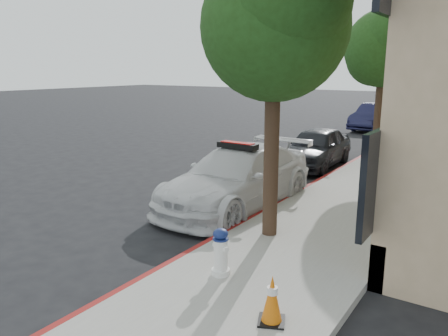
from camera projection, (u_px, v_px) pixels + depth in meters
name	position (u px, v px, depth m)	size (l,w,h in m)	color
ground	(211.00, 195.00, 12.26)	(120.00, 120.00, 0.00)	black
sidewalk	(417.00, 151.00, 18.42)	(3.20, 50.00, 0.15)	gray
curb_strip	(380.00, 147.00, 19.25)	(0.12, 50.00, 0.15)	maroon
tree_near	(276.00, 25.00, 8.09)	(2.92, 2.82, 5.62)	black
tree_mid	(385.00, 48.00, 14.61)	(2.77, 2.64, 5.43)	black
tree_far	(427.00, 49.00, 21.05)	(3.10, 3.00, 5.81)	black
police_car	(237.00, 177.00, 11.19)	(2.29, 5.30, 1.67)	silver
parked_car_mid	(316.00, 147.00, 15.71)	(1.68, 4.16, 1.42)	black
parked_car_far	(375.00, 117.00, 25.08)	(1.59, 4.55, 1.50)	#151636
fire_hydrant	(221.00, 252.00, 7.16)	(0.34, 0.31, 0.80)	white
traffic_cone	(272.00, 299.00, 5.82)	(0.47, 0.47, 0.68)	black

